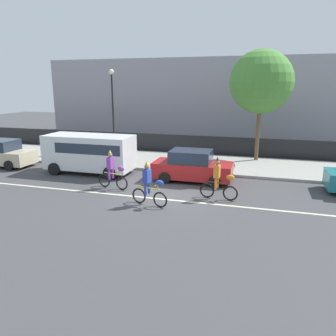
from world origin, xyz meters
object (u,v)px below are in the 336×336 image
parade_cyclist_orange (219,181)px  street_lamp_post (112,99)px  parade_cyclist_cobalt (149,186)px  parked_car_red (192,167)px  parked_van_white (91,151)px  parade_cyclist_purple (113,172)px  parked_car_beige (1,153)px

parade_cyclist_orange → street_lamp_post: bearing=137.7°
parade_cyclist_cobalt → parked_car_red: parade_cyclist_cobalt is taller
parade_cyclist_cobalt → parked_car_red: 4.17m
parade_cyclist_orange → parked_van_white: bearing=162.0°
parked_van_white → parked_car_red: size_ratio=1.22×
street_lamp_post → parade_cyclist_purple: bearing=-65.2°
parked_car_red → parade_cyclist_cobalt: bearing=-103.1°
parade_cyclist_cobalt → parked_car_red: (0.94, 4.06, -0.06)m
parade_cyclist_cobalt → street_lamp_post: size_ratio=0.33×
parked_car_beige → parked_car_red: bearing=0.0°
parade_cyclist_cobalt → parade_cyclist_orange: bearing=30.6°
parked_car_beige → street_lamp_post: bearing=47.4°
parked_car_red → street_lamp_post: size_ratio=0.70×
parade_cyclist_orange → street_lamp_post: 12.33m
parade_cyclist_purple → parked_van_white: 3.45m
parked_car_red → parked_car_beige: (-12.18, -0.01, 0.00)m
parade_cyclist_orange → parked_car_red: (-1.74, 2.48, -0.06)m
parked_van_white → street_lamp_post: street_lamp_post is taller
parade_cyclist_purple → parked_car_beige: size_ratio=0.47×
parade_cyclist_orange → parked_car_red: 3.03m
parade_cyclist_purple → parade_cyclist_orange: 5.17m
parade_cyclist_purple → parade_cyclist_cobalt: 3.02m
parade_cyclist_purple → parked_car_beige: 9.06m
parked_van_white → parade_cyclist_cobalt: bearing=-39.3°
parade_cyclist_orange → parked_car_red: parade_cyclist_orange is taller
parade_cyclist_purple → street_lamp_post: street_lamp_post is taller
parked_van_white → parked_car_beige: size_ratio=1.22×
parked_van_white → parade_cyclist_purple: bearing=-43.5°
parked_car_beige → parked_van_white: bearing=0.2°
parade_cyclist_orange → parked_car_beige: bearing=169.9°
parade_cyclist_cobalt → parade_cyclist_orange: 3.11m
parade_cyclist_purple → parked_van_white: size_ratio=0.38×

